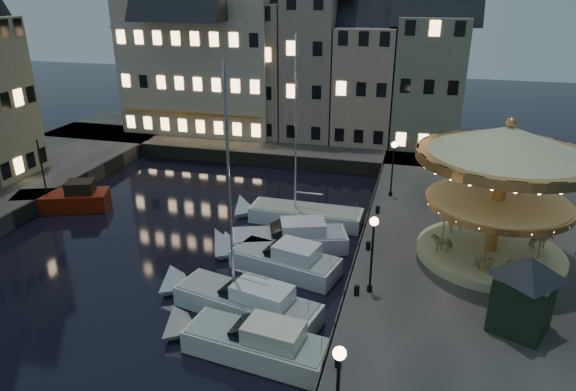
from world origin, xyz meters
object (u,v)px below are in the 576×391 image
(motorboat_c, at_px, (240,301))
(motorboat_d, at_px, (279,260))
(red_fishing_boat, at_px, (64,200))
(streetlamp_b, at_px, (373,244))
(streetlamp_c, at_px, (393,161))
(motorboat_b, at_px, (249,342))
(motorboat_e, at_px, (283,240))
(bollard_a, at_px, (338,360))
(bollard_c, at_px, (368,245))
(carousel, at_px, (504,169))
(streetlamp_a, at_px, (338,385))
(bollard_b, at_px, (357,290))
(bollard_d, at_px, (378,209))
(ticket_kiosk, at_px, (527,281))
(motorboat_f, at_px, (298,215))

(motorboat_c, distance_m, motorboat_d, 4.77)
(motorboat_c, relative_size, red_fishing_boat, 1.64)
(streetlamp_b, xyz_separation_m, streetlamp_c, (0.00, 13.50, 0.00))
(motorboat_b, xyz_separation_m, motorboat_e, (-1.26, 10.30, 0.00))
(bollard_a, height_order, bollard_c, same)
(carousel, bearing_deg, motorboat_c, -150.86)
(streetlamp_a, bearing_deg, motorboat_c, 127.71)
(motorboat_b, distance_m, motorboat_c, 3.39)
(streetlamp_a, height_order, bollard_b, streetlamp_a)
(motorboat_b, distance_m, motorboat_d, 7.77)
(bollard_d, height_order, motorboat_c, motorboat_c)
(bollard_b, relative_size, motorboat_b, 0.07)
(motorboat_b, distance_m, ticket_kiosk, 12.66)
(bollard_d, xyz_separation_m, motorboat_c, (-5.84, -11.68, -0.92))
(motorboat_e, bearing_deg, motorboat_f, 90.89)
(bollard_a, relative_size, motorboat_b, 0.07)
(bollard_d, bearing_deg, bollard_c, -90.00)
(ticket_kiosk, bearing_deg, bollard_c, 141.99)
(streetlamp_c, xyz_separation_m, ticket_kiosk, (6.89, -14.85, -0.21))
(streetlamp_a, bearing_deg, motorboat_e, 111.55)
(motorboat_b, bearing_deg, motorboat_d, 95.84)
(streetlamp_a, distance_m, motorboat_f, 21.17)
(streetlamp_c, height_order, red_fishing_boat, red_fishing_boat)
(bollard_d, relative_size, ticket_kiosk, 0.14)
(bollard_a, height_order, motorboat_f, motorboat_f)
(bollard_d, relative_size, carousel, 0.06)
(streetlamp_b, xyz_separation_m, motorboat_d, (-5.70, 3.04, -3.38))
(streetlamp_a, height_order, bollard_d, streetlamp_a)
(bollard_b, xyz_separation_m, carousel, (6.87, 5.91, 5.10))
(streetlamp_b, height_order, motorboat_d, streetlamp_b)
(streetlamp_c, bearing_deg, motorboat_b, -105.10)
(motorboat_e, height_order, carousel, carousel)
(bollard_b, bearing_deg, motorboat_d, 145.25)
(bollard_c, bearing_deg, motorboat_b, -115.11)
(streetlamp_b, relative_size, streetlamp_c, 1.00)
(bollard_a, relative_size, bollard_b, 1.00)
(streetlamp_b, bearing_deg, streetlamp_a, -90.00)
(streetlamp_b, distance_m, motorboat_c, 7.44)
(streetlamp_b, bearing_deg, bollard_a, -95.71)
(streetlamp_c, height_order, motorboat_d, streetlamp_c)
(red_fishing_boat, bearing_deg, motorboat_c, -27.75)
(streetlamp_a, bearing_deg, streetlamp_c, 90.00)
(streetlamp_b, bearing_deg, bollard_c, 97.59)
(bollard_c, bearing_deg, motorboat_e, 168.73)
(motorboat_d, height_order, carousel, carousel)
(bollard_d, xyz_separation_m, motorboat_b, (-4.31, -14.70, -0.96))
(motorboat_f, bearing_deg, streetlamp_c, 29.78)
(motorboat_b, relative_size, motorboat_e, 0.95)
(carousel, bearing_deg, motorboat_f, 160.11)
(motorboat_d, bearing_deg, ticket_kiosk, -19.22)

